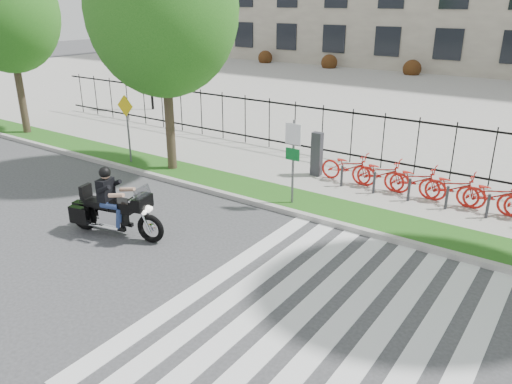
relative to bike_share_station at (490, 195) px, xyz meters
The scene contains 14 objects.
ground 9.65m from the bike_share_station, 131.63° to the right, with size 120.00×120.00×0.00m, color #373739.
curb 7.13m from the bike_share_station, 154.16° to the right, with size 60.00×0.20×0.15m, color #9F9C96.
grass_verge 6.81m from the bike_share_station, 160.64° to the right, with size 60.00×1.50×0.15m, color #184912.
sidewalk 6.43m from the bike_share_station, behind, with size 60.00×3.50×0.15m, color gray.
plaza 18.93m from the bike_share_station, 109.77° to the left, with size 80.00×34.00×0.10m, color gray.
crosswalk_stripes 7.40m from the bike_share_station, 102.33° to the right, with size 5.70×8.00×0.01m, color silver, non-canonical shape.
iron_fence 6.72m from the bike_share_station, 162.63° to the left, with size 30.00×0.06×2.00m, color black, non-canonical shape.
lamp_post_left 19.18m from the bike_share_station, 165.37° to the left, with size 1.06×0.70×4.25m.
street_tree_0 19.89m from the bike_share_station, behind, with size 4.24×4.24×7.52m.
street_tree_1 11.48m from the bike_share_station, 167.50° to the right, with size 4.97×4.97×8.25m.
bike_share_station is the anchor object (origin of this frame).
sign_pole_regulatory 5.69m from the bike_share_station, 152.03° to the right, with size 0.50×0.09×2.50m.
sign_pole_warning 12.25m from the bike_share_station, 167.63° to the right, with size 0.78×0.09×2.49m.
motorcycle_rider 10.35m from the bike_share_station, 138.41° to the right, with size 2.88×1.17×2.25m.
Camera 1 is at (8.46, -7.29, 5.80)m, focal length 35.00 mm.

